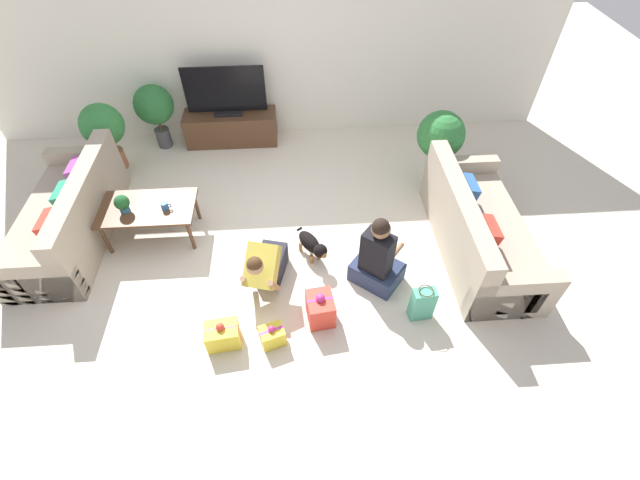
{
  "coord_description": "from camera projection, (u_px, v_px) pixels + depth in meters",
  "views": [
    {
      "loc": [
        0.34,
        -3.46,
        3.84
      ],
      "look_at": [
        0.56,
        -0.3,
        0.45
      ],
      "focal_mm": 24.0,
      "sensor_mm": 36.0,
      "label": 1
    }
  ],
  "objects": [
    {
      "name": "tabletop_plant",
      "position": [
        122.0,
        203.0,
        4.84
      ],
      "size": [
        0.17,
        0.17,
        0.22
      ],
      "color": "#336B84",
      "rests_on": "coffee_table"
    },
    {
      "name": "potted_plant_corner_left",
      "position": [
        103.0,
        129.0,
        5.8
      ],
      "size": [
        0.57,
        0.57,
        0.98
      ],
      "color": "#A36042",
      "rests_on": "ground_plane"
    },
    {
      "name": "sofa_right",
      "position": [
        477.0,
        230.0,
        4.96
      ],
      "size": [
        0.9,
        2.06,
        0.85
      ],
      "rotation": [
        0.0,
        0.0,
        1.57
      ],
      "color": "tan",
      "rests_on": "ground_plane"
    },
    {
      "name": "sofa_left",
      "position": [
        70.0,
        217.0,
        5.1
      ],
      "size": [
        0.9,
        2.06,
        0.85
      ],
      "rotation": [
        0.0,
        0.0,
        -1.57
      ],
      "color": "tan",
      "rests_on": "ground_plane"
    },
    {
      "name": "wall_back",
      "position": [
        266.0,
        49.0,
        5.99
      ],
      "size": [
        8.4,
        0.06,
        2.6
      ],
      "color": "white",
      "rests_on": "ground_plane"
    },
    {
      "name": "tv_console",
      "position": [
        231.0,
        128.0,
        6.54
      ],
      "size": [
        1.37,
        0.44,
        0.48
      ],
      "color": "brown",
      "rests_on": "ground_plane"
    },
    {
      "name": "gift_bag_a",
      "position": [
        422.0,
        304.0,
        4.36
      ],
      "size": [
        0.25,
        0.17,
        0.44
      ],
      "rotation": [
        0.0,
        0.0,
        0.1
      ],
      "color": "#4CA384",
      "rests_on": "ground_plane"
    },
    {
      "name": "potted_plant_back_left",
      "position": [
        154.0,
        107.0,
        6.15
      ],
      "size": [
        0.56,
        0.56,
        0.97
      ],
      "color": "#4C4C51",
      "rests_on": "ground_plane"
    },
    {
      "name": "tv",
      "position": [
        225.0,
        94.0,
        6.13
      ],
      "size": [
        1.15,
        0.2,
        0.72
      ],
      "color": "black",
      "rests_on": "tv_console"
    },
    {
      "name": "gift_box_a",
      "position": [
        223.0,
        335.0,
        4.2
      ],
      "size": [
        0.35,
        0.27,
        0.32
      ],
      "rotation": [
        0.0,
        0.0,
        0.12
      ],
      "color": "yellow",
      "rests_on": "ground_plane"
    },
    {
      "name": "ground_plane",
      "position": [
        272.0,
        250.0,
        5.15
      ],
      "size": [
        16.0,
        16.0,
        0.0
      ],
      "primitive_type": "plane",
      "color": "beige"
    },
    {
      "name": "dog",
      "position": [
        312.0,
        245.0,
        4.9
      ],
      "size": [
        0.36,
        0.51,
        0.35
      ],
      "rotation": [
        0.0,
        0.0,
        0.55
      ],
      "color": "black",
      "rests_on": "ground_plane"
    },
    {
      "name": "coffee_table",
      "position": [
        148.0,
        210.0,
        5.02
      ],
      "size": [
        1.1,
        0.64,
        0.47
      ],
      "color": "brown",
      "rests_on": "ground_plane"
    },
    {
      "name": "person_kneeling",
      "position": [
        266.0,
        265.0,
        4.58
      ],
      "size": [
        0.49,
        0.79,
        0.74
      ],
      "rotation": [
        0.0,
        0.0,
        -0.26
      ],
      "color": "#23232D",
      "rests_on": "ground_plane"
    },
    {
      "name": "person_sitting",
      "position": [
        377.0,
        260.0,
        4.57
      ],
      "size": [
        0.66,
        0.64,
        0.97
      ],
      "rotation": [
        0.0,
        0.0,
        2.46
      ],
      "color": "#283351",
      "rests_on": "ground_plane"
    },
    {
      "name": "mug",
      "position": [
        165.0,
        206.0,
        4.92
      ],
      "size": [
        0.12,
        0.08,
        0.09
      ],
      "color": "#386BAD",
      "rests_on": "coffee_table"
    },
    {
      "name": "gift_box_b",
      "position": [
        320.0,
        309.0,
        4.37
      ],
      "size": [
        0.3,
        0.34,
        0.4
      ],
      "rotation": [
        0.0,
        0.0,
        0.13
      ],
      "color": "red",
      "rests_on": "ground_plane"
    },
    {
      "name": "potted_plant_corner_right",
      "position": [
        440.0,
        137.0,
        5.62
      ],
      "size": [
        0.62,
        0.62,
        1.0
      ],
      "color": "beige",
      "rests_on": "ground_plane"
    },
    {
      "name": "gift_box_c",
      "position": [
        272.0,
        336.0,
        4.23
      ],
      "size": [
        0.28,
        0.25,
        0.27
      ],
      "rotation": [
        0.0,
        0.0,
        0.31
      ],
      "color": "yellow",
      "rests_on": "ground_plane"
    }
  ]
}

